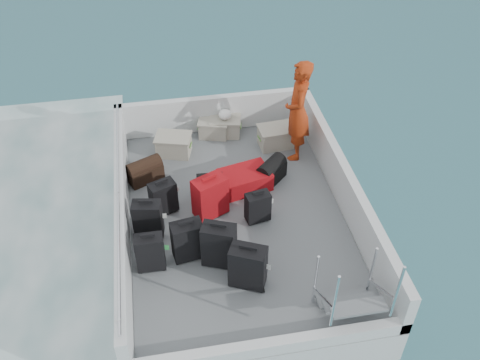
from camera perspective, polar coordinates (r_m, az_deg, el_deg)
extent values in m
plane|color=#174552|center=(8.88, -0.36, -6.68)|extent=(160.00, 160.00, 0.00)
cube|color=silver|center=(8.66, -0.37, -5.33)|extent=(3.60, 5.00, 0.60)
cube|color=slate|center=(8.44, -0.38, -3.87)|extent=(3.30, 4.70, 0.02)
cube|color=silver|center=(8.16, -12.46, -3.48)|extent=(0.14, 5.00, 0.70)
cube|color=silver|center=(8.58, 11.06, -0.64)|extent=(0.14, 5.00, 0.70)
cube|color=silver|center=(10.10, -2.79, 7.16)|extent=(3.60, 0.14, 0.70)
cube|color=silver|center=(6.86, 3.29, -17.30)|extent=(3.60, 0.14, 0.20)
cylinder|color=silver|center=(7.90, -12.87, -1.38)|extent=(0.04, 4.80, 0.04)
cube|color=black|center=(7.59, -9.56, -7.68)|extent=(0.40, 0.23, 0.61)
cube|color=black|center=(8.04, -9.78, -4.19)|extent=(0.46, 0.31, 0.63)
cube|color=black|center=(8.39, -8.18, -1.91)|extent=(0.46, 0.37, 0.58)
cube|color=black|center=(7.52, -2.26, -6.99)|extent=(0.53, 0.42, 0.71)
cube|color=black|center=(7.65, -5.61, -6.49)|extent=(0.47, 0.32, 0.65)
cube|color=#AA0D17|center=(8.24, -3.20, -1.85)|extent=(0.59, 0.49, 0.70)
cube|color=black|center=(7.28, 0.85, -9.26)|extent=(0.56, 0.47, 0.67)
cube|color=black|center=(8.19, 1.91, -2.95)|extent=(0.40, 0.27, 0.52)
cube|color=#AA0D17|center=(8.83, 0.52, 0.04)|extent=(0.91, 0.70, 0.32)
cube|color=#ADAA97|center=(9.62, -7.08, 3.67)|extent=(0.67, 0.54, 0.35)
cube|color=#ADAA97|center=(10.01, -2.84, 5.48)|extent=(0.59, 0.48, 0.31)
cube|color=#ADAA97|center=(10.03, -1.58, 5.65)|extent=(0.60, 0.47, 0.33)
cube|color=#ADAA97|center=(9.76, 3.84, 4.56)|extent=(0.62, 0.45, 0.36)
ellipsoid|color=yellow|center=(9.79, 4.53, 4.16)|extent=(0.28, 0.26, 0.22)
ellipsoid|color=white|center=(9.89, -1.61, 6.86)|extent=(0.24, 0.24, 0.18)
imported|color=#E64315|center=(9.16, 6.18, 7.32)|extent=(0.56, 0.75, 1.83)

